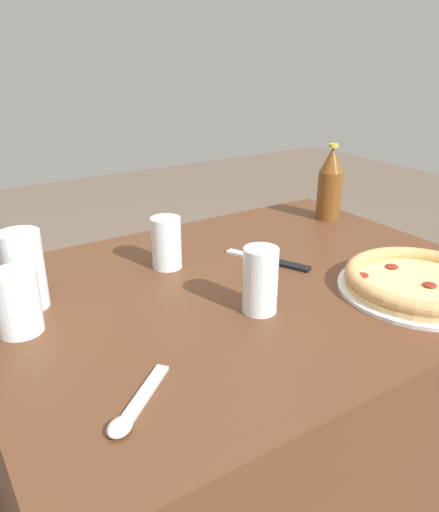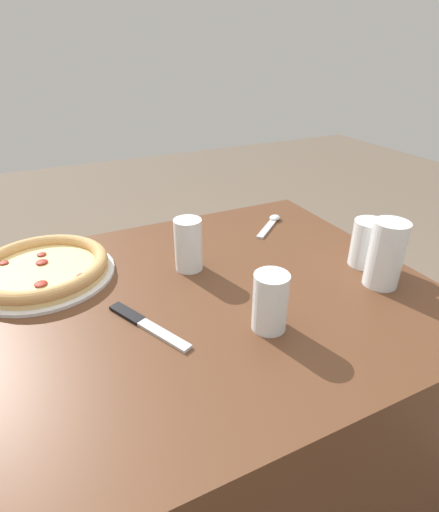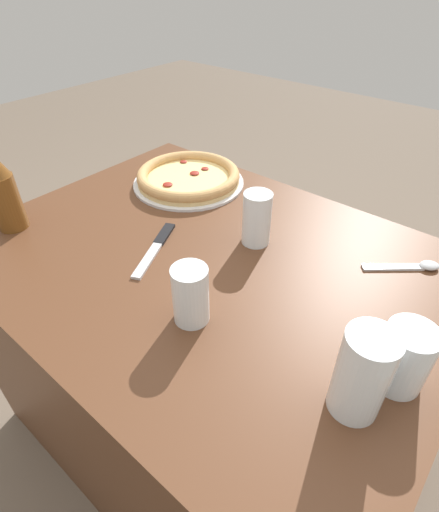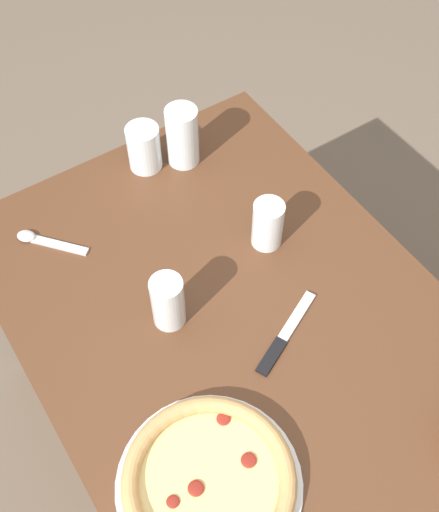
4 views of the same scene
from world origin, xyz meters
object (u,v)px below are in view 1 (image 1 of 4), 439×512
Objects in this scene: pizza_veggie at (419,282)px; knife at (271,261)px; beer_bottle at (330,184)px; glass_orange_juice at (17,304)px; glass_red_wine at (166,244)px; glass_mango_juice at (260,283)px; spoon at (132,411)px; glass_iced_tea at (25,273)px.

knife is (-0.16, 0.29, -0.02)m from pizza_veggie.
glass_orange_juice is at bearing -169.69° from beer_bottle.
glass_red_wine is 0.92× the size of glass_mango_juice.
spoon is (-0.28, -0.43, -0.05)m from glass_red_wine.
beer_bottle is 0.40m from knife.
spoon is (0.08, -0.32, -0.05)m from glass_orange_juice.
beer_bottle is 1.07× the size of knife.
pizza_veggie is 2.54× the size of glass_mango_juice.
knife is (0.54, -0.09, -0.07)m from glass_iced_tea.
glass_orange_juice is 0.80× the size of spoon.
glass_orange_juice reaches higher than pizza_veggie.
knife is at bearing -154.10° from beer_bottle.
glass_iced_tea reaches higher than knife.
pizza_veggie is 2.76× the size of glass_red_wine.
pizza_veggie is 0.50m from beer_bottle.
glass_mango_juice reaches higher than glass_red_wine.
glass_mango_juice is (-0.33, 0.12, 0.04)m from pizza_veggie.
knife is 0.59m from spoon.
glass_red_wine is at bearing 4.18° from glass_iced_tea.
glass_iced_tea is at bearing -174.84° from beer_bottle.
glass_red_wine is 0.57m from beer_bottle.
glass_red_wine is 0.32m from glass_iced_tea.
beer_bottle is at bearing 33.66° from glass_mango_juice.
glass_iced_tea is at bearing 170.64° from knife.
beer_bottle is (0.18, 0.46, 0.08)m from pizza_veggie.
beer_bottle reaches higher than glass_orange_juice.
glass_red_wine reaches higher than spoon.
pizza_veggie is 0.33m from knife.
glass_orange_juice is 0.33m from spoon.
glass_orange_juice is at bearing -162.61° from glass_red_wine.
glass_orange_juice is 0.44m from glass_mango_juice.
pizza_veggie is at bearing -111.79° from beer_bottle.
glass_iced_tea reaches higher than pizza_veggie.
beer_bottle reaches higher than knife.
beer_bottle is (0.51, 0.34, 0.04)m from glass_mango_juice.
glass_mango_juice is at bearing -146.34° from beer_bottle.
glass_orange_juice reaches higher than knife.
glass_iced_tea is (0.04, 0.09, 0.02)m from glass_orange_juice.
glass_orange_juice is 0.75× the size of glass_iced_tea.
glass_mango_juice is 0.36m from spoon.
glass_mango_juice is 0.62m from beer_bottle.
glass_mango_juice is 0.63× the size of knife.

